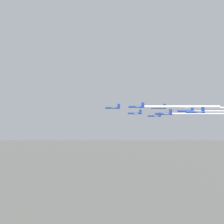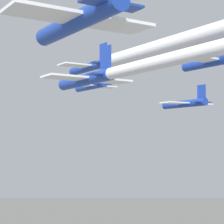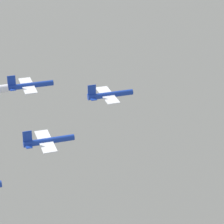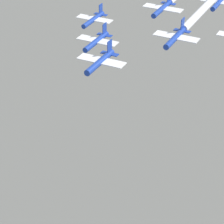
% 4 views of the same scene
% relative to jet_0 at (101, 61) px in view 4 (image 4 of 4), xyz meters
% --- Properties ---
extents(jet_0, '(7.98, 7.62, 2.66)m').
position_rel_jet_0_xyz_m(jet_0, '(0.00, 0.00, 0.00)').
color(jet_0, '#19389E').
extents(jet_1, '(7.98, 7.62, 2.66)m').
position_rel_jet_0_xyz_m(jet_1, '(-13.16, 5.40, 0.45)').
color(jet_1, '#19389E').
extents(jet_2, '(7.98, 7.62, 2.66)m').
position_rel_jet_0_xyz_m(jet_2, '(-11.11, -8.87, -3.11)').
color(jet_2, '#19389E').
extents(jet_4, '(7.98, 7.62, 2.66)m').
position_rel_jet_0_xyz_m(jet_4, '(-24.27, -3.47, -0.07)').
color(jet_4, '#19389E').
extents(jet_5, '(7.98, 7.62, 2.66)m').
position_rel_jet_0_xyz_m(jet_5, '(-22.23, -17.75, -4.78)').
color(jet_5, '#19389E').
extents(jet_7, '(7.98, 7.62, 2.66)m').
position_rel_jet_0_xyz_m(jet_7, '(-37.43, 1.93, -1.74)').
color(jet_7, '#19389E').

